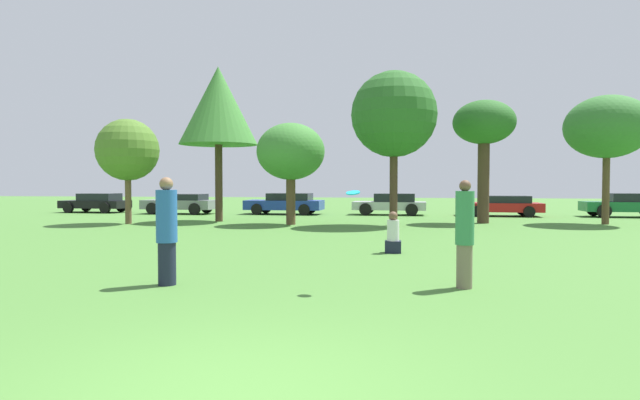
# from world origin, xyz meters

# --- Properties ---
(ground_plane) EXTENTS (120.00, 120.00, 0.00)m
(ground_plane) POSITION_xyz_m (0.00, 0.00, 0.00)
(ground_plane) COLOR #477A33
(person_thrower) EXTENTS (0.37, 0.37, 1.94)m
(person_thrower) POSITION_xyz_m (-2.68, 4.51, 0.98)
(person_thrower) COLOR #191E33
(person_thrower) RESTS_ON ground
(person_catcher) EXTENTS (0.32, 0.32, 1.88)m
(person_catcher) POSITION_xyz_m (2.57, 5.00, 0.96)
(person_catcher) COLOR #726651
(person_catcher) RESTS_ON ground
(frisbee) EXTENTS (0.24, 0.24, 0.09)m
(frisbee) POSITION_xyz_m (0.67, 4.53, 1.67)
(frisbee) COLOR #19B2D8
(bystander_sitting) EXTENTS (0.42, 0.35, 1.09)m
(bystander_sitting) POSITION_xyz_m (1.32, 9.38, 0.46)
(bystander_sitting) COLOR #191E33
(bystander_sitting) RESTS_ON ground
(tree_0) EXTENTS (2.76, 2.76, 4.69)m
(tree_0) POSITION_xyz_m (-10.49, 17.30, 3.30)
(tree_0) COLOR brown
(tree_0) RESTS_ON ground
(tree_1) EXTENTS (3.69, 3.69, 7.34)m
(tree_1) POSITION_xyz_m (-6.95, 19.25, 5.46)
(tree_1) COLOR #473323
(tree_1) RESTS_ON ground
(tree_2) EXTENTS (2.99, 2.99, 4.46)m
(tree_2) POSITION_xyz_m (-3.19, 17.96, 3.18)
(tree_2) COLOR brown
(tree_2) RESTS_ON ground
(tree_3) EXTENTS (3.67, 3.67, 6.61)m
(tree_3) POSITION_xyz_m (1.29, 18.08, 4.75)
(tree_3) COLOR #473323
(tree_3) RESTS_ON ground
(tree_4) EXTENTS (2.79, 2.79, 5.59)m
(tree_4) POSITION_xyz_m (5.33, 20.03, 4.42)
(tree_4) COLOR #473323
(tree_4) RESTS_ON ground
(tree_5) EXTENTS (3.58, 3.58, 5.70)m
(tree_5) POSITION_xyz_m (10.59, 20.15, 4.29)
(tree_5) COLOR brown
(tree_5) RESTS_ON ground
(parked_car_black) EXTENTS (4.09, 2.06, 1.19)m
(parked_car_black) POSITION_xyz_m (-17.09, 25.37, 0.63)
(parked_car_black) COLOR black
(parked_car_black) RESTS_ON ground
(parked_car_grey) EXTENTS (4.35, 2.05, 1.18)m
(parked_car_grey) POSITION_xyz_m (-11.24, 24.71, 0.65)
(parked_car_grey) COLOR slate
(parked_car_grey) RESTS_ON ground
(parked_car_blue) EXTENTS (4.56, 2.13, 1.24)m
(parked_car_blue) POSITION_xyz_m (-5.00, 25.22, 0.66)
(parked_car_blue) COLOR #1E389E
(parked_car_blue) RESTS_ON ground
(parked_car_silver) EXTENTS (4.20, 2.02, 1.23)m
(parked_car_silver) POSITION_xyz_m (1.11, 25.53, 0.66)
(parked_car_silver) COLOR #B2B2B7
(parked_car_silver) RESTS_ON ground
(parked_car_red) EXTENTS (4.40, 2.19, 1.13)m
(parked_car_red) POSITION_xyz_m (7.19, 25.35, 0.60)
(parked_car_red) COLOR red
(parked_car_red) RESTS_ON ground
(parked_car_green) EXTENTS (4.38, 2.00, 1.28)m
(parked_car_green) POSITION_xyz_m (13.69, 25.43, 0.69)
(parked_car_green) COLOR #196633
(parked_car_green) RESTS_ON ground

